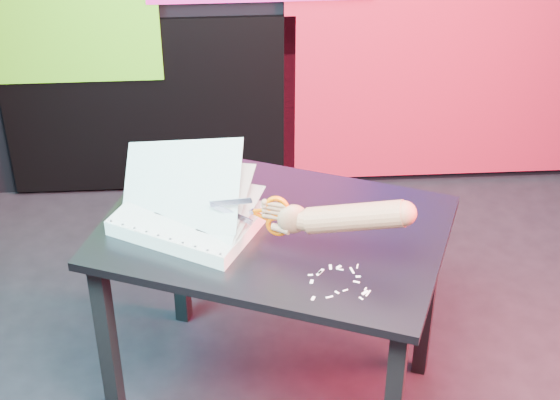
{
  "coord_description": "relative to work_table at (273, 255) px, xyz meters",
  "views": [
    {
      "loc": [
        -0.39,
        -2.22,
        2.49
      ],
      "look_at": [
        -0.25,
        0.11,
        0.87
      ],
      "focal_mm": 60.0,
      "sensor_mm": 36.0,
      "label": 1
    }
  ],
  "objects": [
    {
      "name": "paper_clippings",
      "position": [
        0.18,
        -0.27,
        0.11
      ],
      "size": [
        0.18,
        0.16,
        0.0
      ],
      "color": "white",
      "rests_on": "work_table"
    },
    {
      "name": "printout_stack",
      "position": [
        -0.26,
        0.03,
        0.14
      ],
      "size": [
        0.51,
        0.47,
        0.31
      ],
      "rotation": [
        0.0,
        0.0,
        -0.51
      ],
      "color": "white",
      "rests_on": "work_table"
    },
    {
      "name": "hand_forearm",
      "position": [
        0.19,
        -0.19,
        0.28
      ],
      "size": [
        0.42,
        0.19,
        0.18
      ],
      "rotation": [
        0.0,
        0.0,
        -0.36
      ],
      "color": "#A56345",
      "rests_on": "work_table"
    },
    {
      "name": "room",
      "position": [
        0.27,
        -0.13,
        0.71
      ],
      "size": [
        3.01,
        3.01,
        2.71
      ],
      "color": "#25242A",
      "rests_on": "ground"
    },
    {
      "name": "scissors",
      "position": [
        -0.01,
        -0.11,
        0.24
      ],
      "size": [
        0.24,
        0.1,
        0.14
      ],
      "rotation": [
        0.0,
        0.0,
        -0.36
      ],
      "color": "#A8A8CE",
      "rests_on": "printout_stack"
    },
    {
      "name": "work_table",
      "position": [
        0.0,
        0.0,
        0.0
      ],
      "size": [
        1.24,
        1.04,
        0.75
      ],
      "rotation": [
        0.0,
        0.0,
        -0.37
      ],
      "color": "black",
      "rests_on": "ground"
    }
  ]
}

